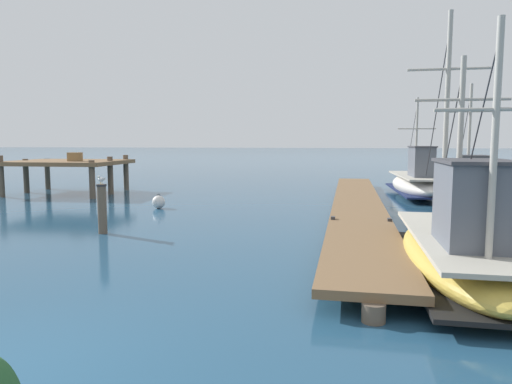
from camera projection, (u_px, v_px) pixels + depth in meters
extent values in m
cube|color=brown|center=(357.00, 203.00, 17.85)|extent=(1.87, 22.22, 0.16)
cylinder|color=brown|center=(374.00, 313.00, 7.03)|extent=(0.36, 0.36, 0.29)
cylinder|color=brown|center=(362.00, 238.00, 12.45)|extent=(0.36, 0.36, 0.29)
cylinder|color=brown|center=(357.00, 209.00, 17.87)|extent=(0.36, 0.36, 0.29)
cylinder|color=brown|center=(355.00, 193.00, 23.29)|extent=(0.36, 0.36, 0.29)
cylinder|color=brown|center=(353.00, 184.00, 28.71)|extent=(0.36, 0.36, 0.29)
cube|color=#333338|center=(333.00, 218.00, 13.65)|extent=(0.12, 0.20, 0.08)
cube|color=#333338|center=(390.00, 220.00, 13.35)|extent=(0.12, 0.20, 0.08)
ellipsoid|color=black|center=(467.00, 203.00, 17.85)|extent=(2.00, 4.54, 0.77)
cube|color=#B2AD9E|center=(468.00, 194.00, 17.81)|extent=(1.76, 4.08, 0.08)
cube|color=#19234C|center=(467.00, 207.00, 17.87)|extent=(2.01, 4.45, 0.08)
cube|color=#565B66|center=(472.00, 176.00, 17.09)|extent=(0.96, 0.99, 1.39)
cube|color=#3D3D42|center=(473.00, 156.00, 17.01)|extent=(1.04, 1.07, 0.06)
cylinder|color=#B2ADA3|center=(469.00, 138.00, 17.80)|extent=(0.11, 0.11, 4.11)
cylinder|color=#B2ADA3|center=(470.00, 112.00, 17.69)|extent=(1.58, 0.15, 0.06)
cylinder|color=#333338|center=(464.00, 134.00, 18.85)|extent=(0.14, 2.14, 3.05)
ellipsoid|color=silver|center=(416.00, 186.00, 23.23)|extent=(2.39, 7.26, 1.07)
cube|color=#B2AD9E|center=(416.00, 176.00, 23.17)|extent=(2.11, 6.54, 0.08)
cube|color=#19234C|center=(416.00, 190.00, 23.25)|extent=(2.40, 7.12, 0.08)
cube|color=#565B66|center=(421.00, 162.00, 22.04)|extent=(1.02, 1.85, 1.38)
cube|color=#3D3D42|center=(422.00, 147.00, 21.96)|extent=(1.10, 2.00, 0.06)
cylinder|color=#B2ADA3|center=(417.00, 136.00, 23.32)|extent=(0.11, 0.11, 3.83)
cylinder|color=#B2ADA3|center=(417.00, 129.00, 23.28)|extent=(1.83, 0.15, 0.06)
cylinder|color=#333338|center=(413.00, 133.00, 24.31)|extent=(0.12, 2.00, 2.84)
ellipsoid|color=gold|center=(459.00, 256.00, 9.33)|extent=(2.02, 6.55, 0.87)
cube|color=#B2AD9E|center=(459.00, 236.00, 9.29)|extent=(1.77, 5.89, 0.08)
cube|color=black|center=(458.00, 265.00, 9.35)|extent=(2.04, 6.42, 0.08)
cube|color=#565B66|center=(474.00, 204.00, 8.24)|extent=(1.11, 1.70, 1.46)
cube|color=#3D3D42|center=(476.00, 162.00, 8.16)|extent=(1.20, 1.83, 0.06)
cylinder|color=#B2ADA3|center=(460.00, 145.00, 9.41)|extent=(0.11, 0.11, 3.52)
cylinder|color=#B2ADA3|center=(462.00, 100.00, 9.31)|extent=(1.81, 0.06, 0.06)
cylinder|color=#333338|center=(450.00, 137.00, 10.32)|extent=(0.03, 1.84, 2.61)
cylinder|color=#B2ADA3|center=(446.00, 117.00, 10.78)|extent=(0.11, 0.11, 4.79)
cylinder|color=#B2ADA3|center=(448.00, 69.00, 10.66)|extent=(1.81, 0.06, 0.06)
cylinder|color=#333338|center=(437.00, 110.00, 12.02)|extent=(0.03, 2.49, 3.55)
cylinder|color=#B2ADA3|center=(495.00, 140.00, 7.17)|extent=(0.11, 0.11, 3.71)
cylinder|color=#B2ADA3|center=(496.00, 109.00, 7.12)|extent=(1.81, 0.06, 0.06)
cylinder|color=#333338|center=(478.00, 130.00, 8.12)|extent=(0.03, 1.93, 2.75)
cube|color=brown|center=(67.00, 162.00, 24.38)|extent=(5.82, 4.91, 0.20)
cylinder|color=brown|center=(1.00, 176.00, 22.84)|extent=(0.28, 0.28, 2.04)
cylinder|color=brown|center=(92.00, 179.00, 22.20)|extent=(0.28, 0.28, 1.84)
cylinder|color=brown|center=(47.00, 174.00, 26.71)|extent=(0.28, 0.28, 1.74)
cylinder|color=brown|center=(126.00, 173.00, 26.05)|extent=(0.28, 0.28, 1.98)
cylinder|color=brown|center=(26.00, 176.00, 24.78)|extent=(0.28, 0.28, 1.81)
cylinder|color=brown|center=(110.00, 175.00, 24.12)|extent=(0.28, 0.28, 1.95)
cube|color=olive|center=(75.00, 157.00, 23.55)|extent=(0.63, 0.51, 0.44)
cylinder|color=brown|center=(102.00, 209.00, 13.77)|extent=(0.26, 0.26, 1.47)
cylinder|color=#28282D|center=(101.00, 185.00, 13.69)|extent=(0.30, 0.30, 0.06)
cylinder|color=gold|center=(102.00, 183.00, 13.68)|extent=(0.01, 0.01, 0.07)
cylinder|color=gold|center=(100.00, 183.00, 13.69)|extent=(0.01, 0.01, 0.07)
ellipsoid|color=white|center=(101.00, 179.00, 13.67)|extent=(0.13, 0.28, 0.13)
ellipsoid|color=silver|center=(103.00, 179.00, 13.68)|extent=(0.04, 0.24, 0.09)
ellipsoid|color=#383838|center=(105.00, 179.00, 13.79)|extent=(0.03, 0.07, 0.04)
ellipsoid|color=silver|center=(100.00, 179.00, 13.70)|extent=(0.04, 0.24, 0.09)
ellipsoid|color=#383838|center=(102.00, 179.00, 13.81)|extent=(0.03, 0.07, 0.04)
cone|color=white|center=(104.00, 179.00, 13.82)|extent=(0.07, 0.08, 0.07)
sphere|color=white|center=(99.00, 177.00, 13.55)|extent=(0.08, 0.08, 0.08)
cone|color=gold|center=(98.00, 177.00, 13.50)|extent=(0.03, 0.05, 0.02)
sphere|color=silver|center=(159.00, 202.00, 19.00)|extent=(0.53, 0.53, 0.53)
torus|color=black|center=(158.00, 196.00, 18.97)|extent=(0.14, 0.02, 0.14)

